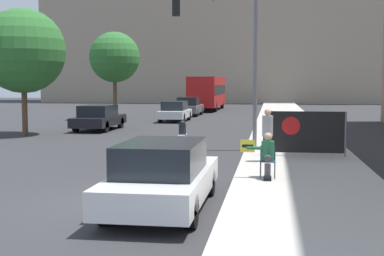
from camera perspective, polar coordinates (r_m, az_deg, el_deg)
The scene contains 14 objects.
ground_plane at distance 12.05m, azimuth -6.86°, elevation -7.93°, with size 160.00×160.00×0.00m, color #303033.
sidewalk_curb at distance 26.47m, azimuth 10.50°, elevation -0.82°, with size 3.84×90.00×0.17m, color #B7B2A8.
seated_protester at distance 14.13m, azimuth 8.01°, elevation -2.77°, with size 0.92×0.77×1.18m.
jogger_on_sidewalk at distance 17.11m, azimuth 8.06°, elevation -0.71°, with size 0.34×0.34×1.67m.
protest_banner at distance 18.65m, azimuth 12.15°, elevation -0.44°, with size 2.59×0.06×1.52m.
traffic_light_pole at distance 21.03m, azimuth 3.75°, elevation 9.43°, with size 3.29×3.06×6.20m.
parked_car_curbside at distance 11.25m, azimuth -3.14°, elevation -5.07°, with size 1.83×4.73×1.44m.
car_on_road_nearest at distance 30.52m, azimuth -9.92°, elevation 1.10°, with size 1.88×4.73×1.41m.
car_on_road_midblock at distance 36.84m, azimuth -1.84°, elevation 1.79°, with size 1.75×4.26×1.41m.
car_on_road_distant at distance 43.50m, azimuth -0.32°, elevation 2.32°, with size 1.83×4.72×1.52m.
city_bus_on_road at distance 52.52m, azimuth 1.68°, elevation 3.95°, with size 2.54×11.29×3.22m.
motorcycle_on_road at distance 21.00m, azimuth -1.01°, elevation -1.00°, with size 0.28×2.08×1.19m.
street_tree_near_curb at distance 28.50m, azimuth -17.57°, elevation 7.84°, with size 4.27×4.27×6.41m.
street_tree_midblock at distance 39.03m, azimuth -8.26°, elevation 7.47°, with size 3.62×3.62×6.31m.
Camera 1 is at (3.13, -11.33, 2.65)m, focal length 50.00 mm.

